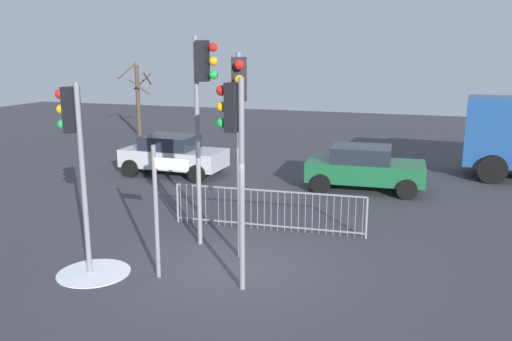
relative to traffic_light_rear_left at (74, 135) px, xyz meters
name	(u,v)px	position (x,y,z in m)	size (l,w,h in m)	color
ground_plane	(233,266)	(2.89, 1.23, -2.90)	(60.00, 60.00, 0.00)	#38383D
traffic_light_rear_left	(74,135)	(0.00, 0.00, 0.00)	(0.57, 0.33, 3.95)	slate
traffic_light_foreground_right	(234,137)	(3.31, 0.29, 0.09)	(0.56, 0.35, 4.08)	slate
traffic_light_mid_right	(202,95)	(1.78, 2.28, 0.66)	(0.57, 0.33, 4.86)	slate
traffic_light_rear_right	(239,111)	(2.90, 1.66, 0.41)	(0.38, 0.54, 4.51)	slate
direction_sign_post	(159,205)	(1.70, 0.24, -1.35)	(0.79, 0.09, 2.75)	slate
pedestrian_guard_railing	(268,209)	(2.88, 3.76, -2.35)	(5.06, 0.35, 1.07)	slate
car_silver_mid	(173,154)	(-2.33, 8.67, -2.13)	(3.83, 1.99, 1.47)	#B2B5BA
car_green_far	(364,167)	(4.72, 8.65, -2.13)	(3.89, 2.10, 1.47)	#195933
bare_tree_left	(138,97)	(-8.40, 16.56, -0.83)	(1.63, 1.61, 3.91)	#473828
snow_patch_kerb	(94,273)	(0.26, -0.03, -2.89)	(1.51, 1.51, 0.01)	white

